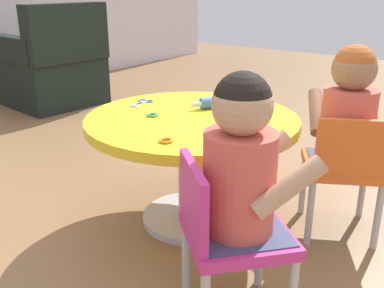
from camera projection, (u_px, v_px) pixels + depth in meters
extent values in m
plane|color=olive|center=(192.00, 219.00, 2.00)|extent=(10.00, 10.00, 0.00)
cylinder|color=silver|center=(192.00, 217.00, 2.00)|extent=(0.44, 0.44, 0.03)
cylinder|color=silver|center=(192.00, 174.00, 1.93)|extent=(0.12, 0.12, 0.44)
cylinder|color=yellow|center=(192.00, 121.00, 1.84)|extent=(0.88, 0.88, 0.04)
cylinder|color=#B7B7BC|center=(260.00, 250.00, 1.53)|extent=(0.03, 0.03, 0.28)
cylinder|color=#B7B7BC|center=(186.00, 260.00, 1.48)|extent=(0.03, 0.03, 0.28)
cube|color=#CC338C|center=(237.00, 234.00, 1.33)|extent=(0.42, 0.42, 0.04)
cube|color=#CC338C|center=(193.00, 201.00, 1.26)|extent=(0.19, 0.22, 0.22)
cube|color=#3F4772|center=(237.00, 234.00, 1.33)|extent=(0.38, 0.38, 0.04)
cylinder|color=#D8594C|center=(239.00, 182.00, 1.27)|extent=(0.21, 0.21, 0.30)
sphere|color=tan|center=(242.00, 105.00, 1.19)|extent=(0.17, 0.17, 0.17)
sphere|color=black|center=(243.00, 101.00, 1.19)|extent=(0.16, 0.16, 0.16)
cylinder|color=tan|center=(288.00, 188.00, 1.18)|extent=(0.20, 0.18, 0.17)
cylinder|color=tan|center=(259.00, 157.00, 1.38)|extent=(0.20, 0.18, 0.17)
cylinder|color=#B7B7BC|center=(363.00, 188.00, 1.98)|extent=(0.03, 0.03, 0.28)
cylinder|color=#B7B7BC|center=(303.00, 185.00, 2.02)|extent=(0.03, 0.03, 0.28)
cylinder|color=#B7B7BC|center=(378.00, 217.00, 1.74)|extent=(0.03, 0.03, 0.28)
cylinder|color=#B7B7BC|center=(310.00, 213.00, 1.77)|extent=(0.03, 0.03, 0.28)
cube|color=orange|center=(342.00, 166.00, 1.82)|extent=(0.41, 0.41, 0.04)
cube|color=orange|center=(353.00, 148.00, 1.65)|extent=(0.16, 0.25, 0.22)
cube|color=#3F4772|center=(342.00, 165.00, 1.82)|extent=(0.37, 0.36, 0.04)
cylinder|color=#D8594C|center=(347.00, 126.00, 1.76)|extent=(0.21, 0.21, 0.30)
sphere|color=#997051|center=(354.00, 69.00, 1.69)|extent=(0.17, 0.17, 0.17)
sphere|color=#B25926|center=(355.00, 66.00, 1.68)|extent=(0.16, 0.16, 0.16)
cylinder|color=#997051|center=(371.00, 114.00, 1.84)|extent=(0.21, 0.15, 0.17)
cylinder|color=#997051|center=(316.00, 112.00, 1.86)|extent=(0.21, 0.15, 0.17)
cube|color=black|center=(52.00, 81.00, 3.85)|extent=(0.76, 0.76, 0.40)
cube|color=black|center=(66.00, 33.00, 3.52)|extent=(0.71, 0.22, 0.45)
cube|color=black|center=(79.00, 42.00, 3.95)|extent=(0.17, 0.60, 0.20)
cube|color=black|center=(15.00, 49.00, 3.54)|extent=(0.17, 0.60, 0.20)
cylinder|color=#3F72CC|center=(216.00, 102.00, 1.96)|extent=(0.15, 0.11, 0.05)
cylinder|color=white|center=(197.00, 104.00, 1.92)|extent=(0.05, 0.04, 0.02)
cylinder|color=white|center=(235.00, 100.00, 1.99)|extent=(0.05, 0.04, 0.02)
cube|color=silver|center=(139.00, 104.00, 2.01)|extent=(0.11, 0.06, 0.01)
cube|color=silver|center=(139.00, 104.00, 2.01)|extent=(0.11, 0.02, 0.01)
torus|color=#3F72CC|center=(143.00, 100.00, 2.07)|extent=(0.05, 0.05, 0.01)
torus|color=#3F72CC|center=(149.00, 101.00, 2.06)|extent=(0.05, 0.05, 0.01)
cylinder|color=#F2CC72|center=(257.00, 107.00, 1.94)|extent=(0.10, 0.10, 0.01)
cylinder|color=pink|center=(226.00, 100.00, 2.06)|extent=(0.12, 0.12, 0.02)
torus|color=#3F99D8|center=(246.00, 114.00, 1.86)|extent=(0.06, 0.06, 0.01)
torus|color=#4CB259|center=(270.00, 133.00, 1.62)|extent=(0.06, 0.06, 0.01)
torus|color=#4CB259|center=(152.00, 115.00, 1.84)|extent=(0.05, 0.05, 0.01)
torus|color=orange|center=(166.00, 141.00, 1.54)|extent=(0.05, 0.05, 0.01)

